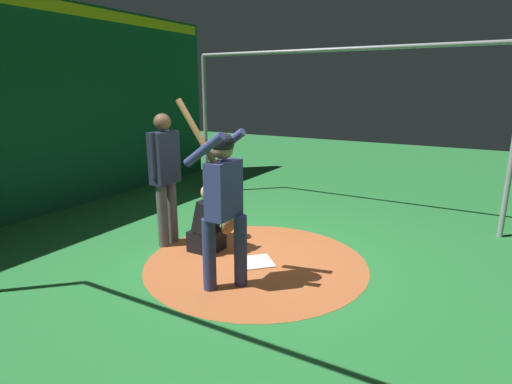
# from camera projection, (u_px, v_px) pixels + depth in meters

# --- Properties ---
(ground_plane) EXTENTS (25.02, 25.02, 0.00)m
(ground_plane) POSITION_uv_depth(u_px,v_px,m) (256.00, 263.00, 5.35)
(ground_plane) COLOR #287A38
(dirt_circle) EXTENTS (2.87, 2.87, 0.01)m
(dirt_circle) POSITION_uv_depth(u_px,v_px,m) (256.00, 262.00, 5.35)
(dirt_circle) COLOR #B76033
(dirt_circle) RESTS_ON ground
(home_plate) EXTENTS (0.59, 0.59, 0.01)m
(home_plate) POSITION_uv_depth(u_px,v_px,m) (256.00, 262.00, 5.35)
(home_plate) COLOR white
(home_plate) RESTS_ON dirt_circle
(batter) EXTENTS (0.68, 0.49, 2.10)m
(batter) POSITION_uv_depth(u_px,v_px,m) (223.00, 196.00, 4.45)
(batter) COLOR navy
(batter) RESTS_ON ground
(catcher) EXTENTS (0.58, 0.40, 0.96)m
(catcher) POSITION_uv_depth(u_px,v_px,m) (209.00, 225.00, 5.66)
(catcher) COLOR black
(catcher) RESTS_ON ground
(umpire) EXTENTS (0.23, 0.49, 1.87)m
(umpire) POSITION_uv_depth(u_px,v_px,m) (165.00, 172.00, 5.74)
(umpire) COLOR #4C4C51
(umpire) RESTS_ON ground
(back_wall) EXTENTS (0.22, 9.02, 3.70)m
(back_wall) POSITION_uv_depth(u_px,v_px,m) (32.00, 108.00, 7.00)
(back_wall) COLOR #145133
(back_wall) RESTS_ON ground
(cage_frame) EXTENTS (5.58, 5.44, 2.85)m
(cage_frame) POSITION_uv_depth(u_px,v_px,m) (256.00, 105.00, 4.85)
(cage_frame) COLOR gray
(cage_frame) RESTS_ON ground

